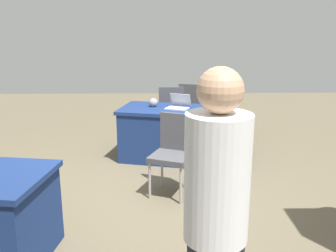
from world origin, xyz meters
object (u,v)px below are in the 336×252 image
(chair_tucked_right, at_px, (192,105))
(yarn_ball, at_px, (153,102))
(chair_tucked_left, at_px, (173,149))
(chair_aisle, at_px, (231,111))
(table_foreground, at_px, (176,134))
(scissors_red, at_px, (196,110))
(laptop_silver, at_px, (178,106))
(person_presenter, at_px, (216,215))
(chair_near_front, at_px, (171,109))

(chair_tucked_right, distance_m, yarn_ball, 1.46)
(chair_tucked_left, distance_m, chair_aisle, 2.32)
(table_foreground, xyz_separation_m, chair_tucked_left, (0.09, 1.21, 0.16))
(scissors_red, bearing_deg, table_foreground, -105.21)
(chair_tucked_right, relative_size, scissors_red, 5.25)
(table_foreground, distance_m, laptop_silver, 0.43)
(chair_tucked_right, bearing_deg, chair_tucked_left, -80.12)
(table_foreground, relative_size, yarn_ball, 14.09)
(chair_tucked_right, bearing_deg, chair_aisle, -20.99)
(table_foreground, xyz_separation_m, laptop_silver, (-0.02, -0.01, 0.42))
(chair_tucked_left, distance_m, scissors_red, 1.14)
(table_foreground, relative_size, scissors_red, 10.03)
(person_presenter, bearing_deg, laptop_silver, -25.97)
(chair_tucked_left, relative_size, chair_tucked_right, 1.01)
(chair_tucked_left, height_order, yarn_ball, chair_tucked_left)
(chair_tucked_left, relative_size, scissors_red, 5.30)
(scissors_red, bearing_deg, chair_aisle, 159.85)
(chair_aisle, distance_m, scissors_red, 1.25)
(chair_near_front, bearing_deg, scissors_red, -74.37)
(scissors_red, bearing_deg, chair_tucked_left, -5.12)
(chair_tucked_left, xyz_separation_m, chair_tucked_right, (-0.43, -2.60, -0.01))
(person_presenter, height_order, yarn_ball, person_presenter)
(chair_tucked_left, bearing_deg, chair_aisle, -94.74)
(person_presenter, distance_m, yarn_ball, 3.80)
(chair_near_front, bearing_deg, yarn_ball, -110.59)
(chair_aisle, bearing_deg, yarn_ball, -87.49)
(chair_tucked_right, xyz_separation_m, chair_aisle, (-0.63, 0.54, 0.01))
(chair_tucked_right, height_order, yarn_ball, chair_tucked_right)
(table_foreground, height_order, yarn_ball, yarn_ball)
(chair_tucked_right, distance_m, chair_aisle, 0.83)
(chair_tucked_right, relative_size, yarn_ball, 7.37)
(laptop_silver, bearing_deg, chair_tucked_right, -79.04)
(chair_aisle, bearing_deg, table_foreground, -74.64)
(chair_tucked_left, height_order, chair_tucked_right, chair_tucked_left)
(chair_aisle, xyz_separation_m, yarn_ball, (1.32, 0.71, 0.29))
(chair_near_front, xyz_separation_m, scissors_red, (-0.33, 1.11, 0.22))
(yarn_ball, bearing_deg, table_foreground, 157.74)
(scissors_red, bearing_deg, chair_tucked_right, -168.05)
(chair_tucked_right, bearing_deg, table_foreground, -84.43)
(person_presenter, distance_m, scissors_red, 3.49)
(chair_tucked_right, xyz_separation_m, person_presenter, (0.30, 5.03, 0.45))
(chair_tucked_right, bearing_deg, yarn_ball, -99.38)
(chair_near_front, xyz_separation_m, laptop_silver, (-0.08, 0.94, 0.26))
(chair_tucked_left, bearing_deg, yarn_ball, -56.84)
(yarn_ball, bearing_deg, chair_tucked_right, -118.76)
(table_foreground, xyz_separation_m, chair_near_front, (0.06, -0.95, 0.17))
(chair_near_front, distance_m, person_presenter, 4.61)
(person_presenter, bearing_deg, chair_near_front, -25.04)
(chair_near_front, distance_m, chair_tucked_right, 0.59)
(chair_aisle, bearing_deg, chair_tucked_left, -53.28)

